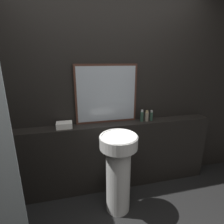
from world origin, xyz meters
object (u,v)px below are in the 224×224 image
at_px(pedestal_sink, 118,168).
at_px(towel_stack, 64,125).
at_px(conditioner_bottle, 147,116).
at_px(lotion_bottle, 151,116).
at_px(mirror, 107,94).
at_px(shampoo_bottle, 142,116).

relative_size(pedestal_sink, towel_stack, 5.13).
height_order(conditioner_bottle, lotion_bottle, same).
bearing_deg(mirror, pedestal_sink, -87.06).
bearing_deg(shampoo_bottle, towel_stack, 180.00).
relative_size(pedestal_sink, conditioner_bottle, 6.71).
xyz_separation_m(shampoo_bottle, conditioner_bottle, (0.07, 0.00, -0.01)).
distance_m(pedestal_sink, mirror, 0.89).
xyz_separation_m(pedestal_sink, mirror, (-0.03, 0.49, 0.75)).
relative_size(shampoo_bottle, lotion_bottle, 1.13).
relative_size(shampoo_bottle, conditioner_bottle, 1.12).
height_order(pedestal_sink, conditioner_bottle, conditioner_bottle).
bearing_deg(conditioner_bottle, lotion_bottle, -0.00).
relative_size(pedestal_sink, lotion_bottle, 6.75).
height_order(mirror, conditioner_bottle, mirror).
distance_m(towel_stack, lotion_bottle, 1.12).
distance_m(conditioner_bottle, lotion_bottle, 0.07).
xyz_separation_m(mirror, lotion_bottle, (0.59, -0.08, -0.30)).
xyz_separation_m(pedestal_sink, shampoo_bottle, (0.43, 0.40, 0.45)).
height_order(towel_stack, lotion_bottle, lotion_bottle).
height_order(towel_stack, shampoo_bottle, shampoo_bottle).
bearing_deg(mirror, shampoo_bottle, -10.53).
bearing_deg(pedestal_sink, mirror, 92.94).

